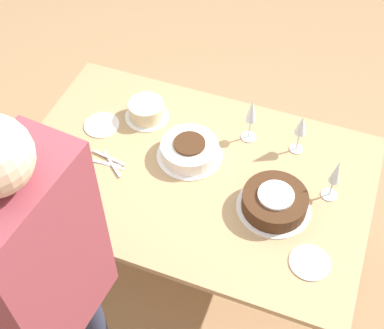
# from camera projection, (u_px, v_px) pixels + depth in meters

# --- Properties ---
(ground_plane) EXTENTS (12.00, 12.00, 0.00)m
(ground_plane) POSITION_uv_depth(u_px,v_px,m) (192.00, 260.00, 2.90)
(ground_plane) COLOR #A87F56
(dining_table) EXTENTS (1.53, 0.99, 0.77)m
(dining_table) POSITION_uv_depth(u_px,v_px,m) (192.00, 187.00, 2.40)
(dining_table) COLOR tan
(dining_table) RESTS_ON ground_plane
(cake_center_white) EXTENTS (0.29, 0.29, 0.09)m
(cake_center_white) POSITION_uv_depth(u_px,v_px,m) (189.00, 150.00, 2.34)
(cake_center_white) COLOR white
(cake_center_white) RESTS_ON dining_table
(cake_front_chocolate) EXTENTS (0.31, 0.31, 0.09)m
(cake_front_chocolate) POSITION_uv_depth(u_px,v_px,m) (275.00, 202.00, 2.16)
(cake_front_chocolate) COLOR white
(cake_front_chocolate) RESTS_ON dining_table
(cake_back_decorated) EXTENTS (0.21, 0.21, 0.09)m
(cake_back_decorated) POSITION_uv_depth(u_px,v_px,m) (146.00, 110.00, 2.50)
(cake_back_decorated) COLOR white
(cake_back_decorated) RESTS_ON dining_table
(wine_glass_near) EXTENTS (0.07, 0.07, 0.23)m
(wine_glass_near) POSITION_uv_depth(u_px,v_px,m) (251.00, 113.00, 2.32)
(wine_glass_near) COLOR silver
(wine_glass_near) RESTS_ON dining_table
(wine_glass_far) EXTENTS (0.07, 0.07, 0.22)m
(wine_glass_far) POSITION_uv_depth(u_px,v_px,m) (336.00, 174.00, 2.13)
(wine_glass_far) COLOR silver
(wine_glass_far) RESTS_ON dining_table
(wine_glass_extra) EXTENTS (0.06, 0.06, 0.21)m
(wine_glass_extra) POSITION_uv_depth(u_px,v_px,m) (301.00, 127.00, 2.28)
(wine_glass_extra) COLOR silver
(wine_glass_extra) RESTS_ON dining_table
(dessert_plate_left) EXTENTS (0.16, 0.16, 0.01)m
(dessert_plate_left) POSITION_uv_depth(u_px,v_px,m) (102.00, 125.00, 2.49)
(dessert_plate_left) COLOR white
(dessert_plate_left) RESTS_ON dining_table
(dessert_plate_right) EXTENTS (0.16, 0.16, 0.01)m
(dessert_plate_right) POSITION_uv_depth(u_px,v_px,m) (310.00, 262.00, 2.03)
(dessert_plate_right) COLOR white
(dessert_plate_right) RESTS_ON dining_table
(fork_pile) EXTENTS (0.19, 0.12, 0.01)m
(fork_pile) POSITION_uv_depth(u_px,v_px,m) (108.00, 162.00, 2.34)
(fork_pile) COLOR silver
(fork_pile) RESTS_ON dining_table
(person_cutting) EXTENTS (0.26, 0.42, 1.76)m
(person_cutting) POSITION_uv_depth(u_px,v_px,m) (47.00, 281.00, 1.65)
(person_cutting) COLOR #2D334C
(person_cutting) RESTS_ON ground_plane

